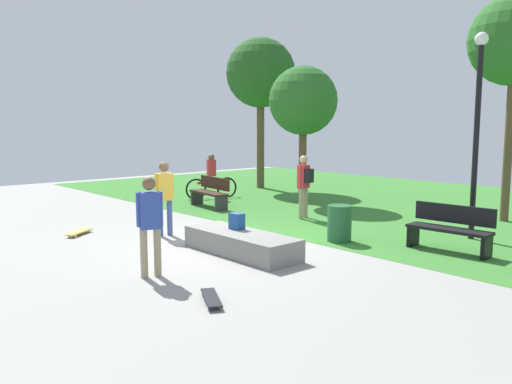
# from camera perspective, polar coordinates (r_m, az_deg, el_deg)

# --- Properties ---
(ground_plane) EXTENTS (28.00, 28.00, 0.00)m
(ground_plane) POSITION_cam_1_polar(r_m,az_deg,el_deg) (10.99, -2.78, -5.56)
(ground_plane) COLOR gray
(grass_lawn) EXTENTS (26.60, 12.78, 0.01)m
(grass_lawn) POSITION_cam_1_polar(r_m,az_deg,el_deg) (16.76, 17.89, -1.38)
(grass_lawn) COLOR #387A2D
(grass_lawn) RESTS_ON ground_plane
(concrete_ledge) EXTENTS (2.53, 0.88, 0.42)m
(concrete_ledge) POSITION_cam_1_polar(r_m,az_deg,el_deg) (9.97, -1.65, -5.65)
(concrete_ledge) COLOR gray
(concrete_ledge) RESTS_ON ground_plane
(backpack_on_ledge) EXTENTS (0.29, 0.21, 0.32)m
(backpack_on_ledge) POSITION_cam_1_polar(r_m,az_deg,el_deg) (10.20, -2.13, -3.23)
(backpack_on_ledge) COLOR #1E4C8C
(backpack_on_ledge) RESTS_ON concrete_ledge
(skater_performing_trick) EXTENTS (0.30, 0.41, 1.64)m
(skater_performing_trick) POSITION_cam_1_polar(r_m,az_deg,el_deg) (8.51, -11.62, -2.95)
(skater_performing_trick) COLOR tan
(skater_performing_trick) RESTS_ON ground_plane
(skater_watching) EXTENTS (0.27, 0.42, 1.66)m
(skater_watching) POSITION_cam_1_polar(r_m,az_deg,el_deg) (11.62, -10.06, -0.11)
(skater_watching) COLOR #3F5184
(skater_watching) RESTS_ON ground_plane
(skateboard_by_ledge) EXTENTS (0.80, 0.56, 0.08)m
(skateboard_by_ledge) POSITION_cam_1_polar(r_m,az_deg,el_deg) (7.40, -4.96, -11.53)
(skateboard_by_ledge) COLOR black
(skateboard_by_ledge) RESTS_ON ground_plane
(skateboard_spare) EXTENTS (0.61, 0.78, 0.08)m
(skateboard_spare) POSITION_cam_1_polar(r_m,az_deg,el_deg) (12.36, -18.88, -4.19)
(skateboard_spare) COLOR gold
(skateboard_spare) RESTS_ON ground_plane
(park_bench_far_right) EXTENTS (1.63, 0.57, 0.91)m
(park_bench_far_right) POSITION_cam_1_polar(r_m,az_deg,el_deg) (10.77, 20.63, -3.68)
(park_bench_far_right) COLOR black
(park_bench_far_right) RESTS_ON ground_plane
(park_bench_far_left) EXTENTS (1.65, 0.66, 0.91)m
(park_bench_far_left) POSITION_cam_1_polar(r_m,az_deg,el_deg) (15.53, -5.03, 0.05)
(park_bench_far_left) COLOR #331E14
(park_bench_far_left) RESTS_ON ground_plane
(tree_broad_elm) EXTENTS (2.16, 2.16, 4.30)m
(tree_broad_elm) POSITION_cam_1_polar(r_m,az_deg,el_deg) (16.56, 5.23, 9.91)
(tree_broad_elm) COLOR brown
(tree_broad_elm) RESTS_ON grass_lawn
(tree_young_birch) EXTENTS (2.66, 2.66, 5.77)m
(tree_young_birch) POSITION_cam_1_polar(r_m,az_deg,el_deg) (20.29, 0.51, 12.89)
(tree_young_birch) COLOR brown
(tree_young_birch) RESTS_ON grass_lawn
(lamp_post) EXTENTS (0.28, 0.28, 4.37)m
(lamp_post) POSITION_cam_1_polar(r_m,az_deg,el_deg) (11.99, 23.22, 7.69)
(lamp_post) COLOR black
(lamp_post) RESTS_ON ground_plane
(trash_bin) EXTENTS (0.51, 0.51, 0.78)m
(trash_bin) POSITION_cam_1_polar(r_m,az_deg,el_deg) (11.12, 9.18, -3.44)
(trash_bin) COLOR #1E592D
(trash_bin) RESTS_ON ground_plane
(pedestrian_with_backpack) EXTENTS (0.39, 0.42, 1.67)m
(pedestrian_with_backpack) POSITION_cam_1_polar(r_m,az_deg,el_deg) (13.62, 5.34, 1.22)
(pedestrian_with_backpack) COLOR tan
(pedestrian_with_backpack) RESTS_ON ground_plane
(cyclist_on_bicycle) EXTENTS (0.60, 1.75, 1.52)m
(cyclist_on_bicycle) POSITION_cam_1_polar(r_m,az_deg,el_deg) (17.46, -4.93, 1.38)
(cyclist_on_bicycle) COLOR black
(cyclist_on_bicycle) RESTS_ON ground_plane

